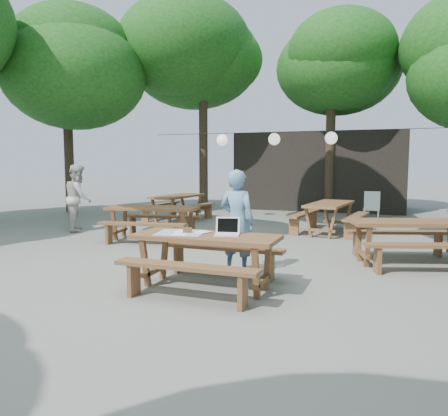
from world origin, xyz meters
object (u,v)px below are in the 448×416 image
(woman, at_px, (237,222))
(second_person, at_px, (78,198))
(main_picnic_table, at_px, (206,261))
(plastic_chair, at_px, (371,214))
(picnic_table_nw, at_px, (153,223))

(woman, xyz_separation_m, second_person, (-5.17, 2.63, 0.03))
(main_picnic_table, distance_m, second_person, 6.21)
(main_picnic_table, relative_size, plastic_chair, 2.22)
(picnic_table_nw, bearing_deg, woman, -47.32)
(plastic_chair, bearing_deg, picnic_table_nw, -133.70)
(main_picnic_table, xyz_separation_m, second_person, (-5.05, 3.58, 0.45))
(second_person, xyz_separation_m, plastic_chair, (6.93, 4.12, -0.59))
(main_picnic_table, relative_size, picnic_table_nw, 0.94)
(main_picnic_table, xyz_separation_m, plastic_chair, (1.88, 7.70, -0.13))
(picnic_table_nw, relative_size, woman, 1.31)
(woman, relative_size, second_person, 0.97)
(woman, bearing_deg, main_picnic_table, 92.22)
(woman, height_order, second_person, second_person)
(picnic_table_nw, bearing_deg, second_person, 158.25)
(woman, bearing_deg, picnic_table_nw, -28.03)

